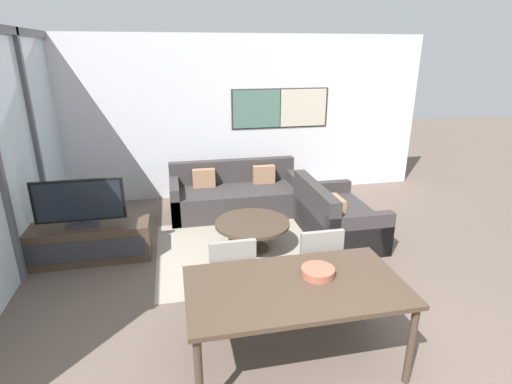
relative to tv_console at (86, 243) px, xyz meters
The scene contains 11 objects.
wall_back 3.36m from the tv_console, 42.75° to the left, with size 6.92×0.09×2.80m.
area_rug 2.13m from the tv_console, ahead, with size 2.52×2.03×0.01m.
tv_console is the anchor object (origin of this frame).
television 0.53m from the tv_console, 90.00° to the left, with size 1.07×0.20×0.60m.
sofa_main 2.45m from the tv_console, 30.45° to the left, with size 2.10×0.89×0.80m.
sofa_side 3.32m from the tv_console, ahead, with size 0.89×1.46×0.80m.
coffee_table 2.12m from the tv_console, ahead, with size 0.98×0.98×0.40m.
dining_table 3.06m from the tv_console, 47.30° to the right, with size 1.76×0.95×0.75m.
dining_chair_left 2.29m from the tv_console, 44.21° to the right, with size 0.46×0.46×0.93m.
dining_chair_centre 2.94m from the tv_console, 31.99° to the right, with size 0.46×0.46×0.93m.
fruit_bowl 3.17m from the tv_console, 43.17° to the right, with size 0.28×0.28×0.07m.
Camera 1 is at (-1.11, -1.97, 2.52)m, focal length 28.00 mm.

